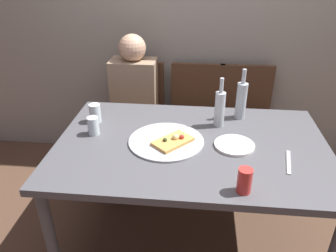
# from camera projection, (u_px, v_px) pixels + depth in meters

# --- Properties ---
(ground_plane) EXTENTS (8.00, 8.00, 0.00)m
(ground_plane) POSITION_uv_depth(u_px,v_px,m) (188.00, 238.00, 2.23)
(ground_plane) COLOR #513828
(back_wall) EXTENTS (6.00, 0.10, 2.60)m
(back_wall) POSITION_uv_depth(u_px,v_px,m) (199.00, 10.00, 2.62)
(back_wall) COLOR gray
(back_wall) RESTS_ON ground_plane
(dining_table) EXTENTS (1.54, 0.99, 0.76)m
(dining_table) POSITION_uv_depth(u_px,v_px,m) (191.00, 154.00, 1.91)
(dining_table) COLOR #4C4C51
(dining_table) RESTS_ON ground_plane
(pizza_tray) EXTENTS (0.43, 0.43, 0.01)m
(pizza_tray) POSITION_uv_depth(u_px,v_px,m) (166.00, 141.00, 1.88)
(pizza_tray) COLOR #ADADB2
(pizza_tray) RESTS_ON dining_table
(pizza_slice_last) EXTENTS (0.24, 0.25, 0.05)m
(pizza_slice_last) POSITION_uv_depth(u_px,v_px,m) (173.00, 141.00, 1.84)
(pizza_slice_last) COLOR tan
(pizza_slice_last) RESTS_ON pizza_tray
(wine_bottle) EXTENTS (0.06, 0.06, 0.31)m
(wine_bottle) POSITION_uv_depth(u_px,v_px,m) (220.00, 108.00, 2.00)
(wine_bottle) COLOR #B2BCC1
(wine_bottle) RESTS_ON dining_table
(beer_bottle) EXTENTS (0.07, 0.07, 0.33)m
(beer_bottle) POSITION_uv_depth(u_px,v_px,m) (241.00, 100.00, 2.09)
(beer_bottle) COLOR #B2BCC1
(beer_bottle) RESTS_ON dining_table
(tumbler_near) EXTENTS (0.07, 0.07, 0.11)m
(tumbler_near) POSITION_uv_depth(u_px,v_px,m) (93.00, 126.00, 1.93)
(tumbler_near) COLOR silver
(tumbler_near) RESTS_ON dining_table
(tumbler_far) EXTENTS (0.07, 0.07, 0.12)m
(tumbler_far) POSITION_uv_depth(u_px,v_px,m) (95.00, 113.00, 2.07)
(tumbler_far) COLOR silver
(tumbler_far) RESTS_ON dining_table
(soda_can) EXTENTS (0.07, 0.07, 0.12)m
(soda_can) POSITION_uv_depth(u_px,v_px,m) (245.00, 181.00, 1.47)
(soda_can) COLOR red
(soda_can) RESTS_ON dining_table
(plate_stack) EXTENTS (0.22, 0.22, 0.02)m
(plate_stack) POSITION_uv_depth(u_px,v_px,m) (234.00, 145.00, 1.83)
(plate_stack) COLOR white
(plate_stack) RESTS_ON dining_table
(table_knife) EXTENTS (0.06, 0.22, 0.01)m
(table_knife) POSITION_uv_depth(u_px,v_px,m) (289.00, 162.00, 1.70)
(table_knife) COLOR #B7B7BC
(table_knife) RESTS_ON dining_table
(chair_left) EXTENTS (0.44, 0.44, 0.90)m
(chair_left) POSITION_uv_depth(u_px,v_px,m) (137.00, 110.00, 2.82)
(chair_left) COLOR #472D1E
(chair_left) RESTS_ON ground_plane
(chair_middle) EXTENTS (0.44, 0.44, 0.90)m
(chair_middle) POSITION_uv_depth(u_px,v_px,m) (196.00, 113.00, 2.77)
(chair_middle) COLOR #472D1E
(chair_middle) RESTS_ON ground_plane
(chair_right) EXTENTS (0.44, 0.44, 0.90)m
(chair_right) POSITION_uv_depth(u_px,v_px,m) (245.00, 115.00, 2.74)
(chair_right) COLOR #472D1E
(chair_right) RESTS_ON ground_plane
(guest_in_sweater) EXTENTS (0.36, 0.56, 1.17)m
(guest_in_sweater) POSITION_uv_depth(u_px,v_px,m) (133.00, 104.00, 2.62)
(guest_in_sweater) COLOR #937A60
(guest_in_sweater) RESTS_ON ground_plane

